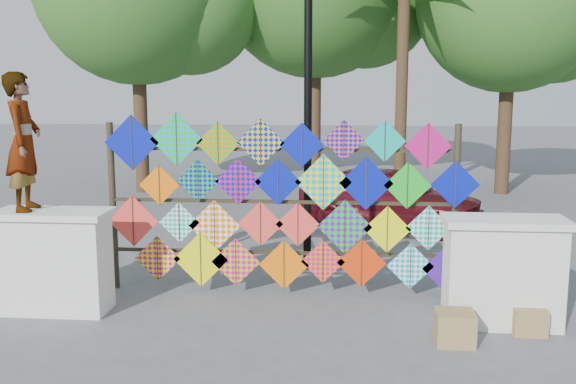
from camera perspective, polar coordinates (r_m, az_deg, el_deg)
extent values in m
plane|color=slate|center=(8.11, -1.26, -10.60)|extent=(80.00, 80.00, 0.00)
cube|color=white|center=(8.47, -20.02, -6.07)|extent=(1.30, 0.55, 1.20)
cube|color=white|center=(8.33, -20.26, -1.82)|extent=(1.40, 0.65, 0.08)
cube|color=white|center=(7.92, 18.53, -7.04)|extent=(1.30, 0.55, 1.20)
cube|color=white|center=(7.77, 18.77, -2.50)|extent=(1.40, 0.65, 0.08)
cylinder|color=#2E271A|center=(9.09, -15.29, -1.25)|extent=(0.09, 0.09, 2.30)
cylinder|color=#2E271A|center=(8.67, 14.61, -1.73)|extent=(0.09, 0.09, 2.30)
cube|color=#2E271A|center=(8.71, -0.70, -5.41)|extent=(4.60, 0.04, 0.04)
cube|color=#2E271A|center=(8.56, -0.71, -0.88)|extent=(4.60, 0.04, 0.04)
cube|color=#2E271A|center=(8.47, -0.72, 3.79)|extent=(4.60, 0.04, 0.04)
cube|color=#0714A9|center=(8.82, -13.72, 4.29)|extent=(0.75, 0.01, 0.75)
cube|color=#2E271A|center=(8.81, -13.74, 4.29)|extent=(0.01, 0.01, 0.73)
cube|color=#09A0D7|center=(8.64, -9.88, 4.64)|extent=(0.71, 0.01, 0.71)
cube|color=#2E271A|center=(8.63, -9.91, 4.63)|extent=(0.01, 0.01, 0.70)
cube|color=orange|center=(8.52, -6.24, 4.32)|extent=(0.58, 0.01, 0.58)
cube|color=#2E271A|center=(8.51, -6.25, 4.31)|extent=(0.01, 0.01, 0.57)
cube|color=#0714A9|center=(8.43, -2.45, 4.42)|extent=(0.63, 0.01, 0.63)
cube|color=#2E271A|center=(8.41, -2.46, 4.41)|extent=(0.01, 0.01, 0.62)
cube|color=#0714A9|center=(8.38, 1.24, 4.20)|extent=(0.59, 0.01, 0.59)
cube|color=#2E271A|center=(8.36, 1.23, 4.20)|extent=(0.01, 0.01, 0.58)
cube|color=#FF4037|center=(8.35, 4.98, 4.59)|extent=(0.54, 0.01, 0.54)
cube|color=#2E271A|center=(8.34, 4.98, 4.58)|extent=(0.01, 0.01, 0.53)
cube|color=#0BB29C|center=(8.37, 8.61, 4.50)|extent=(0.54, 0.01, 0.54)
cube|color=#2E271A|center=(8.36, 8.62, 4.49)|extent=(0.01, 0.01, 0.53)
cube|color=#BC1167|center=(8.43, 12.33, 4.00)|extent=(0.60, 0.01, 0.60)
cube|color=#2E271A|center=(8.42, 12.35, 4.00)|extent=(0.01, 0.01, 0.59)
cube|color=orange|center=(8.73, -11.36, 0.61)|extent=(0.55, 0.01, 0.55)
cube|color=#2E271A|center=(8.72, -11.38, 0.60)|extent=(0.01, 0.01, 0.54)
cube|color=green|center=(8.59, -8.00, 1.01)|extent=(0.57, 0.01, 0.57)
cube|color=#2E271A|center=(8.58, -8.02, 1.00)|extent=(0.01, 0.01, 0.56)
cube|color=#0714A9|center=(8.49, -4.46, 0.93)|extent=(0.62, 0.01, 0.62)
cube|color=#2E271A|center=(8.48, -4.47, 0.92)|extent=(0.01, 0.01, 0.61)
cube|color=#0714A9|center=(8.42, -0.90, 0.89)|extent=(0.62, 0.01, 0.62)
cube|color=#2E271A|center=(8.41, -0.91, 0.88)|extent=(0.01, 0.01, 0.61)
cube|color=#F2FB0A|center=(8.38, 3.16, 0.89)|extent=(0.75, 0.01, 0.75)
cube|color=#2E271A|center=(8.37, 3.16, 0.87)|extent=(0.01, 0.01, 0.73)
cube|color=#0714A9|center=(8.38, 6.97, 0.77)|extent=(0.71, 0.01, 0.71)
cube|color=#2E271A|center=(8.37, 6.97, 0.75)|extent=(0.01, 0.01, 0.69)
cube|color=green|center=(8.42, 10.58, 0.56)|extent=(0.61, 0.01, 0.61)
cube|color=#2E271A|center=(8.41, 10.58, 0.55)|extent=(0.01, 0.01, 0.60)
cube|color=#0714A9|center=(8.50, 14.65, 0.64)|extent=(0.62, 0.01, 0.62)
cube|color=#2E271A|center=(8.49, 14.66, 0.62)|extent=(0.01, 0.01, 0.61)
cube|color=#FF4037|center=(8.89, -13.60, -2.52)|extent=(0.70, 0.01, 0.70)
cube|color=#2E271A|center=(8.88, -13.62, -2.54)|extent=(0.01, 0.01, 0.69)
cube|color=#0BB29C|center=(8.71, -9.63, -2.68)|extent=(0.55, 0.01, 0.55)
cube|color=#2E271A|center=(8.70, -9.65, -2.69)|extent=(0.01, 0.01, 0.54)
cube|color=white|center=(8.61, -6.55, -3.02)|extent=(0.70, 0.01, 0.70)
cube|color=#2E271A|center=(8.60, -6.56, -3.04)|extent=(0.01, 0.01, 0.69)
cube|color=#FF4037|center=(8.51, -2.45, -2.83)|extent=(0.61, 0.01, 0.61)
cube|color=#2E271A|center=(8.49, -2.46, -2.84)|extent=(0.01, 0.01, 0.60)
cube|color=#FF4037|center=(8.46, 0.88, -2.92)|extent=(0.59, 0.01, 0.59)
cube|color=#2E271A|center=(8.45, 0.88, -2.93)|extent=(0.01, 0.01, 0.58)
cube|color=#4516A7|center=(8.44, 5.07, -3.10)|extent=(0.73, 0.01, 0.73)
cube|color=#2E271A|center=(8.43, 5.07, -3.12)|extent=(0.01, 0.01, 0.71)
cube|color=#F2FB0A|center=(8.47, 8.82, -3.31)|extent=(0.62, 0.01, 0.62)
cube|color=#2E271A|center=(8.46, 8.82, -3.33)|extent=(0.01, 0.01, 0.61)
cube|color=white|center=(8.52, 12.38, -3.16)|extent=(0.60, 0.01, 0.60)
cube|color=#2E271A|center=(8.50, 12.39, -3.17)|extent=(0.01, 0.01, 0.58)
cube|color=#F2FB0A|center=(8.87, -11.50, -5.79)|extent=(0.63, 0.01, 0.63)
cube|color=#2E271A|center=(8.86, -11.52, -5.81)|extent=(0.01, 0.01, 0.62)
cube|color=#F2FB0A|center=(8.72, -7.76, -5.97)|extent=(0.75, 0.01, 0.75)
cube|color=#2E271A|center=(8.71, -7.78, -5.99)|extent=(0.01, 0.01, 0.74)
cube|color=gold|center=(8.64, -4.67, -6.23)|extent=(0.66, 0.01, 0.66)
cube|color=#2E271A|center=(8.63, -4.68, -6.25)|extent=(0.01, 0.01, 0.65)
cube|color=orange|center=(8.56, -0.35, -6.50)|extent=(0.67, 0.01, 0.67)
cube|color=#2E271A|center=(8.55, -0.36, -6.52)|extent=(0.01, 0.01, 0.66)
cube|color=#BC1167|center=(8.52, 3.12, -6.20)|extent=(0.58, 0.01, 0.58)
cube|color=#2E271A|center=(8.51, 3.12, -6.22)|extent=(0.01, 0.01, 0.57)
cube|color=red|center=(8.52, 6.55, -6.29)|extent=(0.65, 0.01, 0.65)
cube|color=#2E271A|center=(8.51, 6.55, -6.31)|extent=(0.01, 0.01, 0.64)
cube|color=white|center=(8.57, 10.82, -6.49)|extent=(0.61, 0.01, 0.61)
cube|color=#2E271A|center=(8.56, 10.83, -6.52)|extent=(0.01, 0.01, 0.60)
cube|color=#4516A7|center=(8.64, 13.98, -6.67)|extent=(0.66, 0.01, 0.66)
cube|color=#2E271A|center=(8.63, 13.99, -6.69)|extent=(0.01, 0.01, 0.64)
cylinder|color=#4F3522|center=(17.44, -12.96, 6.30)|extent=(0.36, 0.36, 3.85)
sphere|color=#27621E|center=(17.49, -8.79, 16.17)|extent=(3.64, 3.64, 3.64)
cylinder|color=#4F3522|center=(18.62, 2.38, 7.12)|extent=(0.36, 0.36, 4.12)
cylinder|color=#4F3522|center=(17.62, 18.70, 5.63)|extent=(0.36, 0.36, 3.58)
sphere|color=#27621E|center=(18.28, 22.70, 14.15)|extent=(3.36, 3.36, 3.36)
cylinder|color=#4F3522|center=(15.65, 10.07, 9.10)|extent=(0.28, 0.28, 5.50)
imported|color=#99999E|center=(8.34, -22.46, 4.13)|extent=(0.50, 0.67, 1.67)
imported|color=#560E19|center=(12.86, 9.01, -0.42)|extent=(3.91, 2.78, 1.24)
cylinder|color=black|center=(9.62, 1.77, 5.35)|extent=(0.12, 0.12, 4.20)
cube|color=#9A804A|center=(7.33, 14.59, -11.59)|extent=(0.41, 0.37, 0.37)
cube|color=#9A804A|center=(7.89, 20.56, -10.61)|extent=(0.37, 0.34, 0.31)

